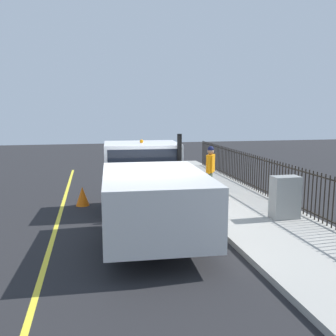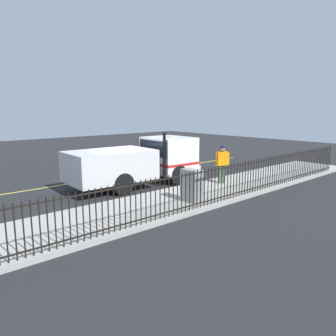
{
  "view_description": "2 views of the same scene",
  "coord_description": "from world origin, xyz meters",
  "px_view_note": "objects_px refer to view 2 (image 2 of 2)",
  "views": [
    {
      "loc": [
        -1.3,
        -9.17,
        3.24
      ],
      "look_at": [
        1.15,
        2.46,
        1.36
      ],
      "focal_mm": 38.88,
      "sensor_mm": 36.0,
      "label": 1
    },
    {
      "loc": [
        12.52,
        -8.52,
        3.64
      ],
      "look_at": [
        1.16,
        1.56,
        0.86
      ],
      "focal_mm": 34.88,
      "sensor_mm": 36.0,
      "label": 2
    }
  ],
  "objects_px": {
    "work_truck": "(142,159)",
    "utility_cabinet": "(192,185)",
    "traffic_cone": "(159,167)",
    "worker_standing": "(222,160)"
  },
  "relations": [
    {
      "from": "work_truck",
      "to": "utility_cabinet",
      "type": "relative_size",
      "value": 5.27
    },
    {
      "from": "utility_cabinet",
      "to": "worker_standing",
      "type": "bearing_deg",
      "value": 109.85
    },
    {
      "from": "work_truck",
      "to": "traffic_cone",
      "type": "xyz_separation_m",
      "value": [
        -1.86,
        2.61,
        -0.92
      ]
    },
    {
      "from": "traffic_cone",
      "to": "worker_standing",
      "type": "bearing_deg",
      "value": 0.17
    },
    {
      "from": "utility_cabinet",
      "to": "traffic_cone",
      "type": "distance_m",
      "value": 6.65
    },
    {
      "from": "traffic_cone",
      "to": "utility_cabinet",
      "type": "bearing_deg",
      "value": -29.27
    },
    {
      "from": "work_truck",
      "to": "utility_cabinet",
      "type": "xyz_separation_m",
      "value": [
        3.92,
        -0.63,
        -0.49
      ]
    },
    {
      "from": "work_truck",
      "to": "utility_cabinet",
      "type": "distance_m",
      "value": 4.0
    },
    {
      "from": "traffic_cone",
      "to": "work_truck",
      "type": "bearing_deg",
      "value": -54.55
    },
    {
      "from": "worker_standing",
      "to": "utility_cabinet",
      "type": "relative_size",
      "value": 1.47
    }
  ]
}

